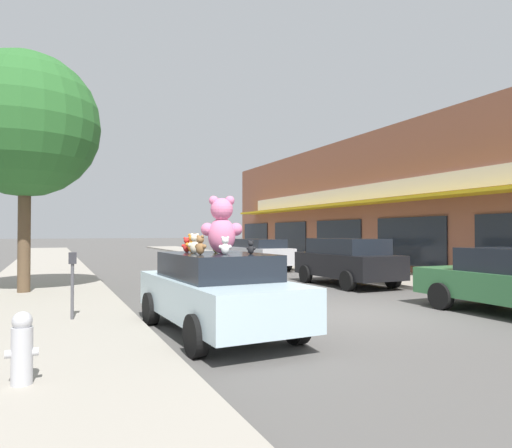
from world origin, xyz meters
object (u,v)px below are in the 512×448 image
teddy_bear_brown (200,245)px  parked_car_far_center (347,260)px  teddy_bear_cream (195,244)px  street_tree (25,125)px  parked_car_far_right (258,253)px  teddy_bear_giant (222,226)px  teddy_bear_white (225,246)px  plush_art_car (217,291)px  fire_hydrant (22,348)px  parking_meter (72,277)px  teddy_bear_orange (192,243)px  teddy_bear_black (251,247)px  teddy_bear_red (187,245)px  teddy_bear_yellow (216,246)px

teddy_bear_brown → parked_car_far_center: teddy_bear_brown is taller
teddy_bear_cream → street_tree: (-2.98, 6.38, 3.18)m
parked_car_far_center → parked_car_far_right: 7.17m
teddy_bear_giant → teddy_bear_white: bearing=96.9°
plush_art_car → teddy_bear_cream: (-0.36, 0.15, 0.83)m
fire_hydrant → parking_meter: parking_meter is taller
plush_art_car → parked_car_far_center: (6.38, 5.06, 0.09)m
teddy_bear_orange → teddy_bear_cream: 0.36m
teddy_bear_black → parked_car_far_center: 8.17m
teddy_bear_orange → street_tree: 7.46m
parked_car_far_right → teddy_bear_red: bearing=-120.2°
teddy_bear_brown → teddy_bear_red: (0.04, 0.98, -0.02)m
teddy_bear_red → parked_car_far_center: size_ratio=0.07×
teddy_bear_yellow → teddy_bear_orange: bearing=26.1°
parked_car_far_center → parking_meter: size_ratio=3.15×
teddy_bear_yellow → parked_car_far_center: 7.90m
teddy_bear_giant → teddy_bear_red: bearing=-39.7°
teddy_bear_yellow → fire_hydrant: teddy_bear_yellow is taller
street_tree → fire_hydrant: bearing=-87.3°
teddy_bear_brown → teddy_bear_black: bearing=-133.0°
street_tree → fire_hydrant: street_tree is taller
street_tree → parked_car_far_right: bearing=30.4°
teddy_bear_cream → parking_meter: (-1.93, 1.61, -0.64)m
parked_car_far_center → teddy_bear_black: bearing=-136.9°
teddy_bear_orange → parking_meter: size_ratio=0.27×
teddy_bear_orange → teddy_bear_white: teddy_bear_orange is taller
teddy_bear_white → parking_meter: teddy_bear_white is taller
street_tree → teddy_bear_black: bearing=-61.7°
teddy_bear_red → street_tree: 7.32m
teddy_bear_black → street_tree: 8.61m
teddy_bear_black → parked_car_far_right: teddy_bear_black is taller
fire_hydrant → teddy_bear_giant: bearing=33.1°
teddy_bear_yellow → parked_car_far_center: (6.28, 4.75, -0.68)m
teddy_bear_yellow → teddy_bear_red: (-0.45, 0.35, 0.02)m
teddy_bear_black → parked_car_far_center: teddy_bear_black is taller
teddy_bear_red → parked_car_far_center: teddy_bear_red is taller
plush_art_car → fire_hydrant: 3.57m
teddy_bear_white → parked_car_far_center: 8.48m
teddy_bear_orange → parked_car_far_right: size_ratio=0.08×
teddy_bear_white → parked_car_far_center: size_ratio=0.08×
teddy_bear_cream → street_tree: 7.73m
teddy_bear_white → fire_hydrant: 3.47m
teddy_bear_black → teddy_bear_orange: bearing=-5.3°
teddy_bear_white → fire_hydrant: (-2.93, -1.55, -1.03)m
teddy_bear_orange → fire_hydrant: size_ratio=0.44×
teddy_bear_red → parked_car_far_center: 8.07m
parked_car_far_center → teddy_bear_giant: bearing=-141.0°
teddy_bear_red → plush_art_car: bearing=147.5°
teddy_bear_giant → teddy_bear_orange: teddy_bear_giant is taller
teddy_bear_yellow → teddy_bear_red: size_ratio=0.86×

